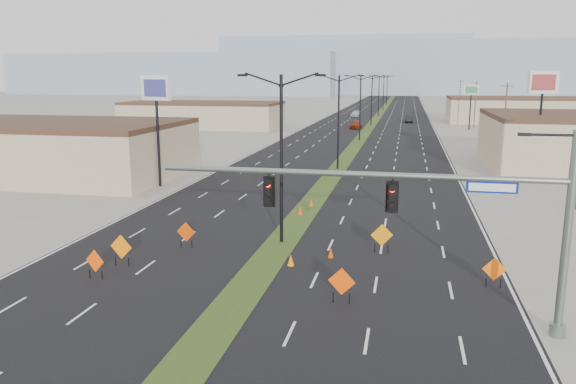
% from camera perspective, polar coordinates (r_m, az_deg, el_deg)
% --- Properties ---
extents(ground, '(600.00, 600.00, 0.00)m').
position_cam_1_polar(ground, '(23.39, -7.25, -13.45)').
color(ground, gray).
rests_on(ground, ground).
extents(road_surface, '(25.00, 400.00, 0.02)m').
position_cam_1_polar(road_surface, '(120.57, 8.54, 6.86)').
color(road_surface, black).
rests_on(road_surface, ground).
extents(median_strip, '(2.00, 400.00, 0.04)m').
position_cam_1_polar(median_strip, '(120.57, 8.54, 6.86)').
color(median_strip, '#2C4518').
rests_on(median_strip, ground).
extents(building_sw_far, '(30.00, 14.00, 4.50)m').
position_cam_1_polar(building_sw_far, '(112.27, -8.60, 7.66)').
color(building_sw_far, tan).
rests_on(building_sw_far, ground).
extents(building_se_far, '(44.00, 16.00, 5.00)m').
position_cam_1_polar(building_se_far, '(133.76, 25.46, 7.40)').
color(building_se_far, tan).
rests_on(building_se_far, ground).
extents(mesa_west, '(180.00, 50.00, 22.00)m').
position_cam_1_polar(mesa_west, '(325.78, -11.29, 11.67)').
color(mesa_west, '#8A99AB').
rests_on(mesa_west, ground).
extents(mesa_center, '(220.00, 50.00, 28.00)m').
position_cam_1_polar(mesa_center, '(321.66, 18.18, 11.86)').
color(mesa_center, '#8A99AB').
rests_on(mesa_center, ground).
extents(mesa_backdrop, '(140.00, 50.00, 32.00)m').
position_cam_1_polar(mesa_backdrop, '(342.02, 5.82, 12.66)').
color(mesa_backdrop, '#8A99AB').
rests_on(mesa_backdrop, ground).
extents(signal_mast, '(16.30, 0.60, 8.00)m').
position_cam_1_polar(signal_mast, '(22.58, 15.20, -1.80)').
color(signal_mast, slate).
rests_on(signal_mast, ground).
extents(streetlight_0, '(5.15, 0.24, 10.02)m').
position_cam_1_polar(streetlight_0, '(33.04, -0.68, 3.90)').
color(streetlight_0, black).
rests_on(streetlight_0, ground).
extents(streetlight_1, '(5.15, 0.24, 10.02)m').
position_cam_1_polar(streetlight_1, '(60.54, 5.15, 7.40)').
color(streetlight_1, black).
rests_on(streetlight_1, ground).
extents(streetlight_2, '(5.15, 0.24, 10.02)m').
position_cam_1_polar(streetlight_2, '(88.35, 7.35, 8.69)').
color(streetlight_2, black).
rests_on(streetlight_2, ground).
extents(streetlight_3, '(5.15, 0.24, 10.02)m').
position_cam_1_polar(streetlight_3, '(116.25, 8.50, 9.36)').
color(streetlight_3, black).
rests_on(streetlight_3, ground).
extents(streetlight_4, '(5.15, 0.24, 10.02)m').
position_cam_1_polar(streetlight_4, '(144.19, 9.21, 9.77)').
color(streetlight_4, black).
rests_on(streetlight_4, ground).
extents(streetlight_5, '(5.15, 0.24, 10.02)m').
position_cam_1_polar(streetlight_5, '(172.15, 9.68, 10.04)').
color(streetlight_5, black).
rests_on(streetlight_5, ground).
extents(streetlight_6, '(5.15, 0.24, 10.02)m').
position_cam_1_polar(streetlight_6, '(200.12, 10.03, 10.24)').
color(streetlight_6, black).
rests_on(streetlight_6, ground).
extents(utility_pole_1, '(1.60, 0.20, 9.00)m').
position_cam_1_polar(utility_pole_1, '(81.14, 21.18, 7.22)').
color(utility_pole_1, '#4C3823').
rests_on(utility_pole_1, ground).
extents(utility_pole_2, '(1.60, 0.20, 9.00)m').
position_cam_1_polar(utility_pole_2, '(115.78, 18.49, 8.51)').
color(utility_pole_2, '#4C3823').
rests_on(utility_pole_2, ground).
extents(utility_pole_3, '(1.60, 0.20, 9.00)m').
position_cam_1_polar(utility_pole_3, '(150.59, 17.03, 9.20)').
color(utility_pole_3, '#4C3823').
rests_on(utility_pole_3, ground).
extents(car_left, '(2.22, 4.75, 1.57)m').
position_cam_1_polar(car_left, '(109.20, 6.92, 6.82)').
color(car_left, maroon).
rests_on(car_left, ground).
extents(car_mid, '(1.78, 4.79, 1.56)m').
position_cam_1_polar(car_mid, '(125.79, 12.20, 7.28)').
color(car_mid, black).
rests_on(car_mid, ground).
extents(car_far, '(2.40, 4.94, 1.39)m').
position_cam_1_polar(car_far, '(141.84, 6.90, 7.89)').
color(car_far, silver).
rests_on(car_far, ground).
extents(construction_sign_0, '(1.30, 0.23, 1.74)m').
position_cam_1_polar(construction_sign_0, '(30.96, -16.59, -5.47)').
color(construction_sign_0, orange).
rests_on(construction_sign_0, ground).
extents(construction_sign_1, '(1.12, 0.33, 1.52)m').
position_cam_1_polar(construction_sign_1, '(29.50, -19.02, -6.75)').
color(construction_sign_1, '#FF4D05').
rests_on(construction_sign_1, ground).
extents(construction_sign_2, '(1.16, 0.18, 1.56)m').
position_cam_1_polar(construction_sign_2, '(33.41, -10.32, -4.11)').
color(construction_sign_2, '#D73E04').
rests_on(construction_sign_2, ground).
extents(construction_sign_3, '(1.23, 0.21, 1.65)m').
position_cam_1_polar(construction_sign_3, '(25.14, 5.47, -9.16)').
color(construction_sign_3, '#FB4805').
rests_on(construction_sign_3, ground).
extents(construction_sign_4, '(1.25, 0.32, 1.70)m').
position_cam_1_polar(construction_sign_4, '(32.35, 9.51, -4.44)').
color(construction_sign_4, orange).
rests_on(construction_sign_4, ground).
extents(construction_sign_5, '(1.13, 0.10, 1.51)m').
position_cam_1_polar(construction_sign_5, '(28.53, 20.23, -7.48)').
color(construction_sign_5, '#FF5B05').
rests_on(construction_sign_5, ground).
extents(cone_0, '(0.46, 0.46, 0.62)m').
position_cam_1_polar(cone_0, '(30.00, 0.28, -6.95)').
color(cone_0, orange).
rests_on(cone_0, ground).
extents(cone_1, '(0.39, 0.39, 0.56)m').
position_cam_1_polar(cone_1, '(31.39, 4.36, -6.19)').
color(cone_1, '#D83804').
rests_on(cone_1, ground).
extents(cone_2, '(0.45, 0.45, 0.61)m').
position_cam_1_polar(cone_2, '(43.41, 2.36, -1.09)').
color(cone_2, '#E34604').
rests_on(cone_2, ground).
extents(cone_3, '(0.51, 0.51, 0.65)m').
position_cam_1_polar(cone_3, '(40.67, 1.23, -1.93)').
color(cone_3, '#E33704').
rests_on(cone_3, ground).
extents(pole_sign_west, '(3.18, 1.41, 9.95)m').
position_cam_1_polar(pole_sign_west, '(51.82, -13.26, 9.45)').
color(pole_sign_west, black).
rests_on(pole_sign_west, ground).
extents(pole_sign_east_near, '(3.25, 1.69, 10.41)m').
position_cam_1_polar(pole_sign_east_near, '(63.60, 24.46, 9.45)').
color(pole_sign_east_near, black).
rests_on(pole_sign_east_near, ground).
extents(pole_sign_east_far, '(2.71, 1.00, 8.31)m').
position_cam_1_polar(pole_sign_east_far, '(110.64, 18.11, 9.47)').
color(pole_sign_east_far, black).
rests_on(pole_sign_east_far, ground).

